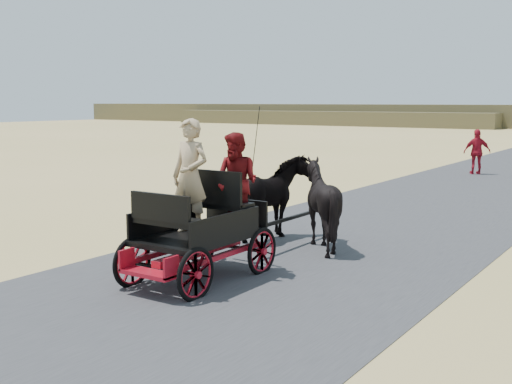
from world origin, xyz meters
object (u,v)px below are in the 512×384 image
Objects in this scene: carriage at (199,257)px; horse_left at (272,199)px; pedestrian at (477,152)px; horse_right at (321,204)px.

carriage is 3.09m from horse_left.
carriage is 17.37m from pedestrian.
horse_left is 14.36m from pedestrian.
horse_left reaches higher than carriage.
horse_right is 14.39m from pedestrian.
horse_right reaches higher than horse_left.
horse_right is 0.98× the size of pedestrian.
horse_left is at bearing 0.00° from horse_right.
horse_left is 1.18× the size of horse_right.
carriage is 3.09m from horse_right.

